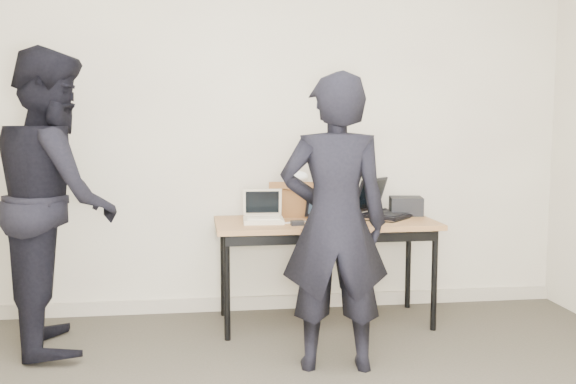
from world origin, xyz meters
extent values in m
cube|color=beige|center=(0.00, 2.27, 1.35)|extent=(4.50, 0.05, 2.70)
cube|color=#956439|center=(0.39, 1.87, 0.70)|extent=(1.51, 0.67, 0.03)
cylinder|color=black|center=(-0.29, 1.59, 0.34)|extent=(0.04, 0.04, 0.68)
cylinder|color=black|center=(1.09, 1.61, 0.34)|extent=(0.04, 0.04, 0.68)
cylinder|color=black|center=(-0.30, 2.12, 0.34)|extent=(0.04, 0.04, 0.68)
cylinder|color=black|center=(1.08, 2.14, 0.34)|extent=(0.04, 0.04, 0.68)
cube|color=black|center=(0.40, 1.58, 0.64)|extent=(1.40, 0.04, 0.06)
cube|color=beige|center=(-0.04, 1.83, 0.74)|extent=(0.28, 0.23, 0.03)
cube|color=white|center=(-0.04, 1.80, 0.75)|extent=(0.22, 0.13, 0.01)
cube|color=beige|center=(-0.03, 1.96, 0.84)|extent=(0.27, 0.05, 0.19)
cube|color=black|center=(-0.03, 1.95, 0.84)|extent=(0.23, 0.04, 0.15)
cube|color=beige|center=(-0.03, 1.94, 0.75)|extent=(0.24, 0.02, 0.01)
cube|color=black|center=(0.44, 1.82, 0.73)|extent=(0.33, 0.29, 0.02)
cube|color=black|center=(0.45, 1.80, 0.74)|extent=(0.26, 0.18, 0.01)
cube|color=black|center=(0.40, 1.95, 0.84)|extent=(0.29, 0.14, 0.20)
cube|color=#26333F|center=(0.40, 1.94, 0.84)|extent=(0.25, 0.12, 0.16)
cube|color=black|center=(0.41, 1.92, 0.74)|extent=(0.25, 0.09, 0.01)
cube|color=black|center=(0.89, 1.98, 0.73)|extent=(0.44, 0.44, 0.02)
cube|color=black|center=(0.91, 1.96, 0.75)|extent=(0.31, 0.31, 0.01)
cube|color=black|center=(0.77, 2.10, 0.86)|extent=(0.32, 0.32, 0.24)
cube|color=black|center=(0.78, 2.10, 0.87)|extent=(0.27, 0.27, 0.20)
cube|color=black|center=(0.80, 2.07, 0.74)|extent=(0.24, 0.24, 0.02)
cube|color=brown|center=(0.21, 2.09, 0.84)|extent=(0.38, 0.22, 0.24)
cube|color=brown|center=(0.20, 2.03, 0.94)|extent=(0.37, 0.13, 0.07)
cube|color=brown|center=(0.37, 2.06, 0.82)|extent=(0.03, 0.10, 0.02)
ellipsoid|color=white|center=(0.24, 2.09, 1.00)|extent=(0.14, 0.11, 0.08)
cube|color=black|center=(1.02, 2.05, 0.79)|extent=(0.26, 0.23, 0.13)
cube|color=black|center=(0.17, 1.69, 0.74)|extent=(0.09, 0.06, 0.03)
cube|color=black|center=(-0.03, 1.92, 0.72)|extent=(0.22, 0.26, 0.01)
cube|color=black|center=(0.69, 1.80, 0.72)|extent=(0.28, 0.20, 0.01)
cube|color=silver|center=(0.37, 1.74, 0.72)|extent=(0.18, 0.18, 0.01)
cube|color=black|center=(0.60, 2.05, 0.72)|extent=(0.25, 0.03, 0.01)
cube|color=black|center=(0.91, 1.80, 0.72)|extent=(0.19, 0.20, 0.01)
cube|color=silver|center=(0.15, 1.79, 0.72)|extent=(0.27, 0.10, 0.01)
imported|color=black|center=(0.29, 1.06, 0.83)|extent=(0.65, 0.46, 1.67)
imported|color=black|center=(-1.34, 1.66, 0.92)|extent=(0.90, 1.04, 1.84)
cube|color=#AEA490|center=(0.00, 2.23, 0.05)|extent=(4.50, 0.03, 0.10)
camera|label=1|loc=(-0.43, -2.41, 1.40)|focal=40.00mm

